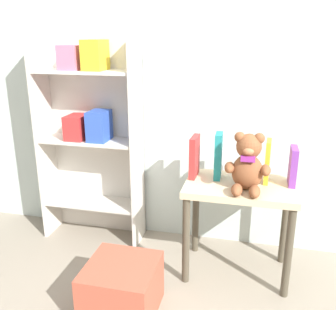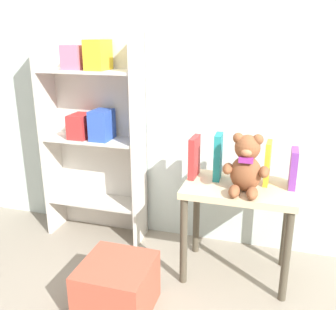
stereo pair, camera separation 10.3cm
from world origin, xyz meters
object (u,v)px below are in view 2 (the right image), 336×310
Objects in this scene: storage_bin at (117,287)px; book_standing_teal at (218,157)px; bookshelf_side at (95,126)px; book_standing_yellow at (268,163)px; display_table at (239,202)px; teddy_bear at (246,166)px; book_standing_red at (194,157)px; book_standing_purple at (293,168)px; book_standing_pink at (242,160)px.

book_standing_teal is at bearing 54.05° from storage_bin.
book_standing_teal is (0.81, -0.16, -0.08)m from bookshelf_side.
book_standing_teal reaches higher than book_standing_yellow.
book_standing_yellow is 0.98m from storage_bin.
book_standing_teal is 1.10× the size of book_standing_yellow.
book_standing_teal is at bearing 155.34° from display_table.
book_standing_red is (-0.29, 0.13, -0.02)m from teddy_bear.
book_standing_red is at bearing -179.65° from book_standing_purple.
teddy_bear reaches higher than storage_bin.
display_table is at bearing -26.71° from book_standing_teal.
book_standing_yellow is 0.68× the size of storage_bin.
bookshelf_side is at bearing 163.08° from teddy_bear.
bookshelf_side is 5.77× the size of book_standing_red.
book_standing_red is at bearing -179.61° from book_standing_pink.
storage_bin is (0.43, -0.69, -0.60)m from bookshelf_side.
book_standing_pink is 0.13m from book_standing_yellow.
teddy_bear is 1.30× the size of book_standing_yellow.
book_standing_yellow is at bearing 26.87° from display_table.
book_standing_teal is (-0.13, 0.06, 0.22)m from display_table.
book_standing_pink is 0.26m from book_standing_purple.
book_standing_pink is 0.68× the size of storage_bin.
storage_bin is (-0.64, -0.53, -0.52)m from book_standing_yellow.
book_standing_pink is at bearing -179.70° from book_standing_yellow.
teddy_bear is 0.17m from book_standing_yellow.
bookshelf_side is at bearing 168.30° from book_standing_pink.
display_table is 1.72× the size of storage_bin.
book_standing_yellow is at bearing -8.46° from bookshelf_side.
book_standing_red is 0.78m from storage_bin.
storage_bin is at bearing -143.91° from teddy_bear.
bookshelf_side is 5.72× the size of book_standing_yellow.
book_standing_red is 0.68× the size of storage_bin.
bookshelf_side is 5.72× the size of book_standing_pink.
bookshelf_side reaches higher than book_standing_yellow.
book_standing_yellow is at bearing -0.70° from book_standing_teal.
book_standing_pink is at bearing 90.00° from display_table.
book_standing_purple is at bearing -7.84° from bookshelf_side.
book_standing_purple reaches higher than storage_bin.
book_standing_red is (0.68, -0.17, -0.09)m from bookshelf_side.
book_standing_red is 0.26m from book_standing_pink.
bookshelf_side reaches higher than teddy_bear.
book_standing_yellow is at bearing -4.67° from book_standing_pink.
book_standing_yellow reaches higher than display_table.
book_standing_pink is (0.94, -0.15, -0.09)m from bookshelf_side.
book_standing_pink is at bearing -9.31° from bookshelf_side.
book_standing_red is 0.39m from book_standing_yellow.
book_standing_teal is at bearing 2.47° from book_standing_red.
book_standing_red is 0.52m from book_standing_purple.
teddy_bear is 1.31× the size of book_standing_red.
book_standing_yellow is (0.39, 0.01, 0.00)m from book_standing_red.
storage_bin is (-0.77, -0.52, -0.50)m from book_standing_purple.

